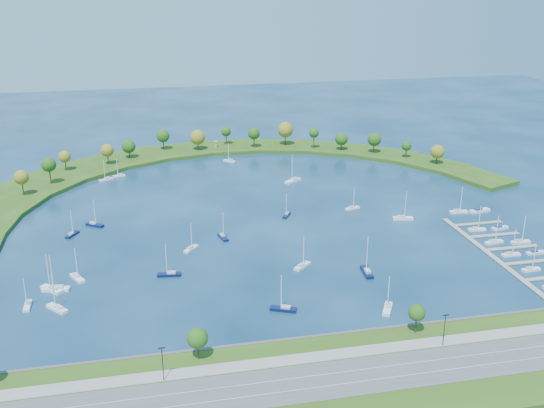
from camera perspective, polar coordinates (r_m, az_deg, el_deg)
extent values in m
plane|color=#07243C|center=(283.89, -0.78, -1.17)|extent=(700.00, 700.00, 0.00)
cube|color=#2A4913|center=(177.51, 7.41, -15.35)|extent=(420.00, 42.00, 1.60)
cube|color=#474442|center=(194.34, 5.30, -11.77)|extent=(420.00, 1.20, 1.80)
cube|color=#515154|center=(177.01, 7.42, -15.12)|extent=(420.00, 16.00, 0.12)
cube|color=gray|center=(185.55, 6.28, -13.23)|extent=(420.00, 5.00, 0.12)
cube|color=silver|center=(175.07, 7.70, -15.56)|extent=(420.00, 0.15, 0.02)
cube|color=silver|center=(178.89, 7.15, -14.66)|extent=(420.00, 0.15, 0.02)
cylinder|color=#382314|center=(182.17, -6.66, -12.98)|extent=(0.56, 0.56, 5.25)
sphere|color=#2A4E13|center=(180.12, -6.71, -11.96)|extent=(6.00, 6.00, 6.00)
cylinder|color=#382314|center=(197.15, 12.81, -10.54)|extent=(0.56, 0.56, 5.60)
sphere|color=#2A4E13|center=(195.25, 12.89, -9.57)|extent=(5.20, 5.20, 5.20)
cylinder|color=black|center=(173.84, -9.80, -14.02)|extent=(0.24, 0.24, 10.00)
cylinder|color=black|center=(191.98, 15.23, -10.91)|extent=(0.24, 0.24, 10.00)
cube|color=#2A4913|center=(343.74, -20.28, 1.58)|extent=(54.07, 56.09, 2.00)
cube|color=#2A4913|center=(362.78, -16.59, 2.94)|extent=(55.20, 54.07, 2.00)
cube|color=#2A4913|center=(377.83, -12.56, 3.98)|extent=(53.65, 48.47, 2.00)
cube|color=#2A4913|center=(388.51, -8.28, 4.71)|extent=(49.62, 39.75, 2.00)
cube|color=#2A4913|center=(394.59, -3.87, 5.12)|extent=(44.32, 29.96, 2.00)
cube|color=#2A4913|center=(395.92, 0.61, 5.21)|extent=(49.49, 38.05, 2.00)
cube|color=#2A4913|center=(392.47, 5.07, 5.00)|extent=(51.13, 44.12, 2.00)
cube|color=#2A4913|center=(384.34, 9.44, 4.47)|extent=(49.19, 47.96, 2.00)
cube|color=#2A4913|center=(371.68, 13.62, 3.63)|extent=(43.90, 49.49, 2.00)
cube|color=#2A4913|center=(354.81, 17.52, 2.46)|extent=(35.67, 48.74, 2.00)
cylinder|color=#382314|center=(326.46, -21.50, 1.37)|extent=(0.56, 0.56, 7.79)
sphere|color=brown|center=(324.91, -21.62, 2.25)|extent=(7.02, 7.02, 7.02)
cylinder|color=#382314|center=(339.47, -19.33, 2.42)|extent=(0.56, 0.56, 8.68)
sphere|color=#2A4E13|center=(337.85, -19.44, 3.35)|extent=(7.34, 7.34, 7.34)
cylinder|color=#382314|center=(360.31, -18.08, 3.38)|extent=(0.56, 0.56, 6.50)
sphere|color=brown|center=(359.09, -18.15, 4.07)|extent=(6.60, 6.60, 6.60)
cylinder|color=#382314|center=(365.39, -14.54, 3.97)|extent=(0.56, 0.56, 6.65)
sphere|color=brown|center=(364.14, -14.60, 4.69)|extent=(7.22, 7.22, 7.22)
cylinder|color=#382314|center=(375.51, -12.72, 4.45)|extent=(0.56, 0.56, 5.29)
sphere|color=#2A4E13|center=(374.42, -12.77, 5.07)|extent=(7.79, 7.79, 7.79)
cylinder|color=#382314|center=(389.11, -9.74, 5.33)|extent=(0.56, 0.56, 6.88)
sphere|color=#2A4E13|center=(387.88, -9.78, 6.04)|extent=(7.69, 7.69, 7.69)
cylinder|color=#382314|center=(386.10, -6.68, 5.29)|extent=(0.56, 0.56, 5.91)
sphere|color=brown|center=(384.92, -6.71, 5.98)|extent=(9.04, 9.04, 9.04)
cylinder|color=#382314|center=(396.59, -4.14, 5.86)|extent=(0.56, 0.56, 6.99)
sphere|color=#2A4E13|center=(395.45, -4.15, 6.52)|extent=(6.12, 6.12, 6.12)
cylinder|color=#382314|center=(388.89, -1.63, 5.63)|extent=(0.56, 0.56, 7.23)
sphere|color=#2A4E13|center=(387.65, -1.64, 6.35)|extent=(7.24, 7.24, 7.24)
cylinder|color=#382314|center=(394.03, 1.20, 5.87)|extent=(0.56, 0.56, 7.82)
sphere|color=brown|center=(392.62, 1.20, 6.70)|extent=(9.62, 9.62, 9.62)
cylinder|color=#382314|center=(386.99, 3.78, 5.62)|extent=(0.56, 0.56, 8.47)
sphere|color=#2A4E13|center=(385.66, 3.80, 6.40)|extent=(5.91, 5.91, 5.91)
cylinder|color=#382314|center=(385.63, 6.24, 5.23)|extent=(0.56, 0.56, 5.15)
sphere|color=#2A4E13|center=(384.60, 6.26, 5.82)|extent=(7.64, 7.64, 7.64)
cylinder|color=#382314|center=(381.79, 9.15, 5.04)|extent=(0.56, 0.56, 6.46)
sphere|color=#2A4E13|center=(380.58, 9.19, 5.74)|extent=(7.92, 7.92, 7.92)
cylinder|color=#382314|center=(374.84, 11.96, 4.53)|extent=(0.56, 0.56, 5.90)
sphere|color=#2A4E13|center=(373.78, 12.01, 5.13)|extent=(5.61, 5.61, 5.61)
cylinder|color=#382314|center=(366.98, 14.60, 3.94)|extent=(0.56, 0.56, 5.40)
sphere|color=brown|center=(365.86, 14.66, 4.58)|extent=(7.80, 7.80, 7.80)
cylinder|color=gray|center=(390.34, -5.10, 5.34)|extent=(2.20, 2.20, 3.56)
cylinder|color=gray|center=(389.85, -5.10, 5.61)|extent=(2.60, 2.60, 0.30)
cube|color=gray|center=(258.32, 19.32, -4.54)|extent=(2.20, 82.00, 0.40)
cube|color=gray|center=(259.68, 22.35, -4.82)|extent=(22.00, 2.00, 0.40)
cube|color=gray|center=(269.57, 20.82, -3.69)|extent=(22.00, 2.00, 0.40)
cylinder|color=#382314|center=(275.36, 22.75, -3.40)|extent=(0.36, 0.36, 1.60)
cube|color=gray|center=(279.73, 19.41, -2.64)|extent=(22.00, 2.00, 0.40)
cylinder|color=#382314|center=(285.31, 21.30, -2.39)|extent=(0.36, 0.36, 1.60)
cube|color=gray|center=(290.14, 18.10, -1.67)|extent=(22.00, 2.00, 0.40)
cylinder|color=#382314|center=(295.52, 19.94, -1.44)|extent=(0.36, 0.36, 1.60)
cube|color=white|center=(219.91, -18.77, -8.90)|extent=(7.56, 8.16, 1.04)
cube|color=#BAB9BE|center=(218.84, -18.66, -8.77)|extent=(3.29, 3.42, 0.73)
cylinder|color=silver|center=(217.51, -19.06, -7.37)|extent=(0.32, 0.32, 11.75)
cube|color=white|center=(225.03, -21.12, -8.54)|extent=(2.12, 7.31, 0.87)
cube|color=#BAB9BE|center=(225.33, -21.12, -8.29)|extent=(1.46, 2.57, 0.61)
cylinder|color=silver|center=(222.12, -21.32, -7.40)|extent=(0.32, 0.32, 9.84)
cube|color=#0A143F|center=(284.80, 1.32, -1.01)|extent=(5.21, 7.27, 0.86)
cube|color=#BAB9BE|center=(285.18, 1.36, -0.82)|extent=(2.44, 2.88, 0.60)
cylinder|color=silver|center=(282.41, 1.30, -0.05)|extent=(0.32, 0.32, 9.70)
cube|color=white|center=(232.76, -19.20, -7.27)|extent=(8.34, 8.37, 1.11)
cube|color=#BAB9BE|center=(231.67, -19.08, -7.13)|extent=(3.56, 3.57, 0.78)
cylinder|color=silver|center=(230.38, -19.51, -5.72)|extent=(0.32, 0.32, 12.46)
cube|color=white|center=(236.84, 2.75, -5.60)|extent=(7.67, 7.23, 0.99)
cube|color=#BAB9BE|center=(235.85, 2.64, -5.49)|extent=(3.23, 3.13, 0.69)
cylinder|color=silver|center=(234.77, 2.86, -4.21)|extent=(0.32, 0.32, 11.13)
cube|color=white|center=(344.66, -14.69, 2.14)|extent=(7.61, 5.97, 0.92)
cube|color=#BAB9BE|center=(344.79, -14.59, 2.29)|extent=(3.07, 2.72, 0.64)
cylinder|color=silver|center=(342.73, -14.86, 3.01)|extent=(0.32, 0.32, 10.36)
cube|color=white|center=(286.93, 11.69, -1.26)|extent=(9.21, 4.37, 1.07)
cube|color=#BAB9BE|center=(286.44, 11.53, -1.09)|extent=(3.41, 2.38, 0.75)
cylinder|color=silver|center=(284.79, 11.92, -0.04)|extent=(0.32, 0.32, 11.98)
cube|color=#0A143F|center=(276.74, -17.52, -2.64)|extent=(5.51, 7.51, 0.89)
cube|color=#BAB9BE|center=(275.90, -17.62, -2.56)|extent=(2.56, 2.99, 0.63)
cylinder|color=silver|center=(275.19, -17.57, -1.55)|extent=(0.32, 0.32, 10.06)
cube|color=white|center=(349.47, -13.60, 2.47)|extent=(6.83, 3.35, 0.79)
cube|color=#BAB9BE|center=(349.40, -13.51, 2.59)|extent=(2.54, 1.80, 0.55)
cylinder|color=silver|center=(347.97, -13.75, 3.22)|extent=(0.32, 0.32, 8.88)
cube|color=white|center=(211.74, 10.35, -9.27)|extent=(6.15, 8.55, 1.01)
cube|color=#BAB9BE|center=(212.05, 10.39, -8.96)|extent=(2.88, 3.39, 0.71)
cylinder|color=silver|center=(208.18, 10.43, -7.87)|extent=(0.32, 0.32, 11.41)
cube|color=white|center=(238.11, -17.10, -6.39)|extent=(5.94, 8.47, 1.00)
cube|color=#BAB9BE|center=(238.45, -17.20, -6.14)|extent=(2.80, 3.35, 0.70)
cylinder|color=silver|center=(234.95, -17.18, -5.11)|extent=(0.32, 0.32, 11.26)
cube|color=white|center=(295.38, 7.25, -0.38)|extent=(7.38, 4.05, 0.85)
cube|color=#BAB9BE|center=(294.72, 7.15, -0.27)|extent=(2.79, 2.08, 0.60)
cylinder|color=silver|center=(293.92, 7.39, 0.59)|extent=(0.32, 0.32, 9.59)
cube|color=white|center=(367.52, -3.84, 3.89)|extent=(6.96, 6.24, 0.88)
cube|color=#BAB9BE|center=(366.95, -3.75, 3.98)|extent=(2.89, 2.74, 0.62)
cylinder|color=silver|center=(366.34, -3.94, 4.71)|extent=(0.32, 0.32, 9.89)
cube|color=#0A143F|center=(233.18, -9.24, -6.29)|extent=(8.74, 3.37, 1.02)
cube|color=#BAB9BE|center=(232.73, -9.04, -6.09)|extent=(3.16, 2.01, 0.72)
cylinder|color=silver|center=(230.54, -9.49, -4.90)|extent=(0.32, 0.32, 11.50)
cube|color=#0A143F|center=(234.44, 8.52, -6.08)|extent=(3.48, 9.82, 1.16)
cube|color=#BAB9BE|center=(233.18, 8.59, -5.96)|extent=(2.16, 3.51, 0.81)
cylinder|color=silver|center=(232.09, 8.56, -4.43)|extent=(0.32, 0.32, 13.00)
cube|color=#0A143F|center=(262.04, -4.42, -3.01)|extent=(3.82, 8.11, 0.94)
cube|color=#BAB9BE|center=(262.41, -4.48, -2.79)|extent=(2.09, 3.00, 0.66)
cylinder|color=silver|center=(259.29, -4.41, -1.89)|extent=(0.32, 0.32, 10.56)
cube|color=white|center=(252.78, -7.29, -4.02)|extent=(6.51, 7.30, 0.92)
cube|color=#BAB9BE|center=(251.89, -7.40, -3.92)|extent=(2.86, 3.03, 0.64)
cylinder|color=silver|center=(251.00, -7.27, -2.80)|extent=(0.32, 0.32, 10.35)
cube|color=#0A143F|center=(208.25, 1.02, -9.44)|extent=(8.85, 5.69, 1.03)
cube|color=#BAB9BE|center=(207.68, 1.26, -9.25)|extent=(3.44, 2.76, 0.72)
cylinder|color=silver|center=(205.31, 0.84, -7.89)|extent=(0.32, 0.32, 11.62)
cube|color=white|center=(232.51, -18.85, -7.26)|extent=(9.60, 4.20, 1.11)
cube|color=#BAB9BE|center=(231.82, -18.66, -7.05)|extent=(3.52, 2.37, 0.78)
cylinder|color=silver|center=(229.78, -19.22, -5.74)|extent=(0.32, 0.32, 12.54)
cube|color=#0A143F|center=(284.19, -15.65, -1.83)|extent=(8.14, 6.44, 0.99)
cube|color=#BAB9BE|center=(284.36, -15.80, -1.65)|extent=(3.29, 2.93, 0.69)
cylinder|color=silver|center=(281.67, -15.65, -0.71)|extent=(0.32, 0.32, 11.10)
cube|color=white|center=(331.12, 1.90, 2.10)|extent=(9.82, 8.08, 1.20)
cube|color=#BAB9BE|center=(331.53, 2.02, 2.31)|extent=(4.00, 3.63, 0.84)
cylinder|color=silver|center=(328.32, 1.82, 3.29)|extent=(0.32, 0.32, 13.54)
cube|color=white|center=(252.66, 22.26, -5.49)|extent=(7.31, 2.41, 0.87)
cube|color=#BAB9BE|center=(251.94, 22.15, -5.36)|extent=(2.60, 1.55, 0.61)
cylinder|color=silver|center=(250.88, 22.53, -4.37)|extent=(0.32, 0.32, 9.74)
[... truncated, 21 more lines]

